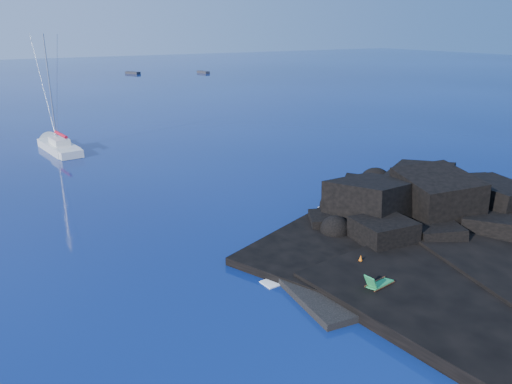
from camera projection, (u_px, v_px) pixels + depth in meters
ground at (300, 310)px, 22.79m from camera, size 400.00×400.00×0.00m
headland at (440, 231)px, 31.52m from camera, size 24.00×24.00×3.60m
beach at (366, 281)px, 25.37m from camera, size 9.08×6.86×0.70m
surf_foam at (320, 246)px, 29.28m from camera, size 10.00×8.00×0.06m
sailboat at (59, 151)px, 51.54m from camera, size 3.63×11.32×11.66m
deck_chair at (380, 280)px, 23.58m from camera, size 1.68×0.92×1.10m
towel at (363, 287)px, 23.99m from camera, size 1.78×0.90×0.05m
sunbather at (364, 284)px, 23.94m from camera, size 1.68×0.55×0.26m
marker_cone at (360, 260)px, 26.12m from camera, size 0.39×0.39×0.58m
distant_boat_a at (133, 74)px, 133.05m from camera, size 3.18×4.73×0.61m
distant_boat_b at (203, 73)px, 135.13m from camera, size 1.99×4.54×0.58m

